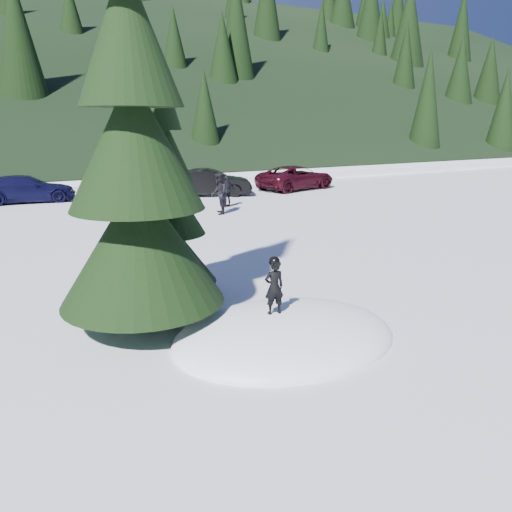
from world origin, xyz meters
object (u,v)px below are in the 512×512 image
adult_0 (219,194)px  adult_1 (227,191)px  car_3 (26,189)px  car_6 (296,177)px  child_skier (274,287)px  spruce_short (166,210)px  car_4 (146,185)px  spruce_tall (135,161)px  car_5 (211,182)px

adult_0 → adult_1: size_ratio=1.20×
car_3 → car_6: 15.03m
adult_0 → child_skier: bearing=3.0°
spruce_short → car_6: spruce_short is taller
car_4 → spruce_short: bearing=154.8°
spruce_tall → car_4: (5.33, 17.91, -2.69)m
adult_1 → car_4: size_ratio=0.42×
spruce_short → car_6: 19.95m
adult_1 → car_6: adult_1 is taller
adult_1 → car_4: 5.96m
spruce_tall → car_4: size_ratio=2.33×
spruce_short → adult_0: (5.56, 9.46, -1.18)m
spruce_short → car_4: 17.13m
child_skier → adult_0: (4.52, 12.50, -0.08)m
car_3 → spruce_tall: bearing=-172.2°
child_skier → car_4: size_ratio=0.29×
car_3 → car_5: size_ratio=1.05×
car_3 → adult_1: bearing=-120.8°
car_3 → car_4: car_3 is taller
car_6 → child_skier: bearing=133.0°
spruce_tall → car_4: 18.88m
spruce_short → adult_1: spruce_short is taller
spruce_short → adult_0: 11.04m
adult_0 → car_3: 10.64m
spruce_tall → car_5: size_ratio=1.91×
child_skier → car_5: size_ratio=0.23×
car_6 → car_4: bearing=66.8°
car_5 → adult_0: bearing=-178.0°
spruce_short → child_skier: (1.04, -3.04, -1.10)m
car_4 → car_6: car_6 is taller
spruce_short → car_5: size_ratio=1.19×
spruce_tall → car_5: spruce_tall is taller
adult_0 → adult_1: bearing=167.2°
spruce_tall → car_6: 21.77m
car_4 → car_6: size_ratio=0.72×
spruce_tall → adult_1: 14.86m
adult_1 → car_4: (-2.38, 5.46, -0.15)m
car_4 → car_5: 3.58m
child_skier → car_3: 20.47m
spruce_tall → adult_1: bearing=58.2°
spruce_short → car_5: (7.51, 14.88, -1.36)m
car_4 → car_6: bearing=-110.7°
spruce_tall → car_3: 18.84m
car_3 → adult_0: bearing=-131.4°
spruce_tall → adult_0: size_ratio=4.65×
spruce_tall → car_6: spruce_tall is taller
child_skier → car_3: child_skier is taller
spruce_short → car_4: bearing=75.3°
child_skier → car_3: (-2.73, 20.28, -0.32)m
child_skier → car_5: bearing=-102.3°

